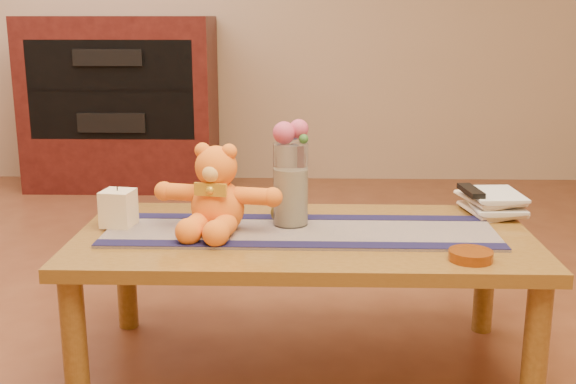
{
  "coord_description": "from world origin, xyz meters",
  "views": [
    {
      "loc": [
        0.01,
        -2.11,
        1.1
      ],
      "look_at": [
        -0.05,
        0.0,
        0.58
      ],
      "focal_mm": 44.53,
      "sensor_mm": 36.0,
      "label": 1
    }
  ],
  "objects_px": {
    "teddy_bear": "(217,189)",
    "bronze_ball": "(280,213)",
    "pillar_candle": "(118,208)",
    "book_bottom": "(468,211)",
    "amber_dish": "(471,256)",
    "glass_vase": "(291,184)",
    "tv_remote": "(471,191)"
  },
  "relations": [
    {
      "from": "teddy_bear",
      "to": "amber_dish",
      "type": "distance_m",
      "value": 0.78
    },
    {
      "from": "teddy_bear",
      "to": "amber_dish",
      "type": "bearing_deg",
      "value": -7.78
    },
    {
      "from": "pillar_candle",
      "to": "teddy_bear",
      "type": "bearing_deg",
      "value": -6.15
    },
    {
      "from": "teddy_bear",
      "to": "bronze_ball",
      "type": "height_order",
      "value": "teddy_bear"
    },
    {
      "from": "teddy_bear",
      "to": "pillar_candle",
      "type": "height_order",
      "value": "teddy_bear"
    },
    {
      "from": "pillar_candle",
      "to": "amber_dish",
      "type": "distance_m",
      "value": 1.08
    },
    {
      "from": "pillar_candle",
      "to": "book_bottom",
      "type": "distance_m",
      "value": 1.15
    },
    {
      "from": "glass_vase",
      "to": "tv_remote",
      "type": "distance_m",
      "value": 0.62
    },
    {
      "from": "glass_vase",
      "to": "amber_dish",
      "type": "height_order",
      "value": "glass_vase"
    },
    {
      "from": "pillar_candle",
      "to": "tv_remote",
      "type": "bearing_deg",
      "value": 8.79
    },
    {
      "from": "pillar_candle",
      "to": "amber_dish",
      "type": "bearing_deg",
      "value": -15.14
    },
    {
      "from": "book_bottom",
      "to": "amber_dish",
      "type": "relative_size",
      "value": 1.84
    },
    {
      "from": "pillar_candle",
      "to": "amber_dish",
      "type": "xyz_separation_m",
      "value": [
        1.04,
        -0.28,
        -0.05
      ]
    },
    {
      "from": "book_bottom",
      "to": "amber_dish",
      "type": "bearing_deg",
      "value": -111.19
    },
    {
      "from": "glass_vase",
      "to": "tv_remote",
      "type": "height_order",
      "value": "glass_vase"
    },
    {
      "from": "glass_vase",
      "to": "amber_dish",
      "type": "xyz_separation_m",
      "value": [
        0.5,
        -0.31,
        -0.12
      ]
    },
    {
      "from": "book_bottom",
      "to": "tv_remote",
      "type": "distance_m",
      "value": 0.08
    },
    {
      "from": "glass_vase",
      "to": "bronze_ball",
      "type": "bearing_deg",
      "value": 150.1
    },
    {
      "from": "teddy_bear",
      "to": "bronze_ball",
      "type": "relative_size",
      "value": 5.91
    },
    {
      "from": "teddy_bear",
      "to": "glass_vase",
      "type": "relative_size",
      "value": 1.45
    },
    {
      "from": "bronze_ball",
      "to": "book_bottom",
      "type": "height_order",
      "value": "bronze_ball"
    },
    {
      "from": "teddy_bear",
      "to": "bronze_ball",
      "type": "xyz_separation_m",
      "value": [
        0.19,
        0.08,
        -0.1
      ]
    },
    {
      "from": "tv_remote",
      "to": "book_bottom",
      "type": "bearing_deg",
      "value": 90.0
    },
    {
      "from": "pillar_candle",
      "to": "book_bottom",
      "type": "xyz_separation_m",
      "value": [
        1.14,
        0.19,
        -0.05
      ]
    },
    {
      "from": "bronze_ball",
      "to": "teddy_bear",
      "type": "bearing_deg",
      "value": -157.22
    },
    {
      "from": "teddy_bear",
      "to": "tv_remote",
      "type": "relative_size",
      "value": 2.35
    },
    {
      "from": "teddy_bear",
      "to": "book_bottom",
      "type": "relative_size",
      "value": 1.69
    },
    {
      "from": "book_bottom",
      "to": "tv_remote",
      "type": "bearing_deg",
      "value": -93.0
    },
    {
      "from": "teddy_bear",
      "to": "glass_vase",
      "type": "xyz_separation_m",
      "value": [
        0.22,
        0.06,
        0.0
      ]
    },
    {
      "from": "glass_vase",
      "to": "pillar_candle",
      "type": "bearing_deg",
      "value": -177.17
    },
    {
      "from": "bronze_ball",
      "to": "book_bottom",
      "type": "distance_m",
      "value": 0.65
    },
    {
      "from": "teddy_bear",
      "to": "tv_remote",
      "type": "xyz_separation_m",
      "value": [
        0.82,
        0.21,
        -0.05
      ]
    }
  ]
}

